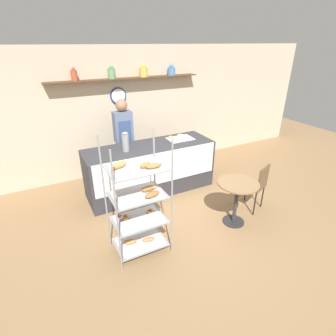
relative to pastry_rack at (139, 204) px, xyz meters
name	(u,v)px	position (x,y,z in m)	size (l,w,h in m)	color
ground_plane	(179,221)	(0.82, 0.32, -0.78)	(14.00, 14.00, 0.00)	olive
back_wall	(127,111)	(0.82, 2.69, 0.58)	(10.00, 0.30, 2.70)	beige
display_counter	(151,169)	(0.82, 1.48, -0.30)	(2.49, 0.81, 0.96)	#333338
pastry_rack	(139,204)	(0.00, 0.00, 0.00)	(0.77, 0.56, 1.73)	gray
person_worker	(124,138)	(0.52, 2.11, 0.20)	(0.36, 0.24, 1.75)	#282833
cafe_table	(237,193)	(1.61, -0.13, -0.22)	(0.65, 0.65, 0.75)	#262628
cafe_chair	(257,183)	(2.18, 0.00, -0.24)	(0.49, 0.49, 0.88)	black
coffee_carafe	(125,142)	(0.33, 1.44, 0.36)	(0.12, 0.12, 0.36)	gray
donut_tray_counter	(180,138)	(1.52, 1.57, 0.20)	(0.51, 0.36, 0.05)	silver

